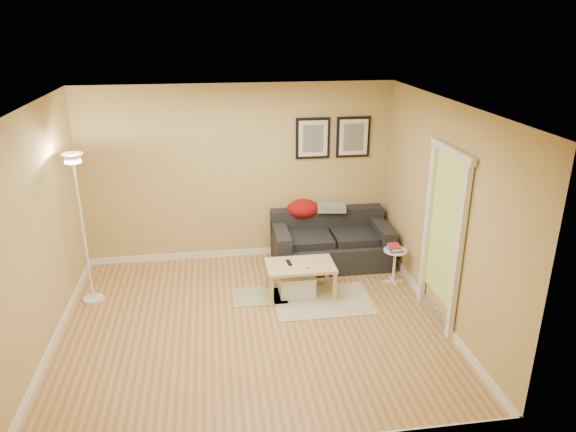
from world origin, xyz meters
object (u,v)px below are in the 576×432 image
object	(u,v)px
coffee_table	(300,279)
book_stack	(395,247)
floor_lamp	(84,234)
storage_bin	(297,285)
side_table	(394,266)
sofa	(331,240)

from	to	relation	value
coffee_table	book_stack	xyz separation A→B (m)	(1.33, 0.17, 0.30)
coffee_table	floor_lamp	distance (m)	2.79
coffee_table	storage_bin	xyz separation A→B (m)	(-0.05, 0.01, -0.07)
storage_bin	book_stack	distance (m)	1.43
side_table	sofa	bearing A→B (deg)	135.59
sofa	coffee_table	distance (m)	1.07
sofa	floor_lamp	bearing A→B (deg)	-169.39
coffee_table	side_table	size ratio (longest dim) A/B	1.83
coffee_table	book_stack	world-z (taller)	book_stack
sofa	floor_lamp	distance (m)	3.40
sofa	side_table	bearing A→B (deg)	-44.41
sofa	book_stack	world-z (taller)	sofa
floor_lamp	storage_bin	bearing A→B (deg)	-5.31
book_stack	floor_lamp	bearing A→B (deg)	-159.24
storage_bin	coffee_table	bearing A→B (deg)	-7.93
sofa	storage_bin	size ratio (longest dim) A/B	3.57
book_stack	floor_lamp	xyz separation A→B (m)	(-4.01, 0.09, 0.41)
side_table	floor_lamp	bearing A→B (deg)	178.68
side_table	coffee_table	bearing A→B (deg)	-173.22
floor_lamp	sofa	bearing A→B (deg)	10.61
coffee_table	book_stack	size ratio (longest dim) A/B	3.99
sofa	book_stack	size ratio (longest dim) A/B	7.66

